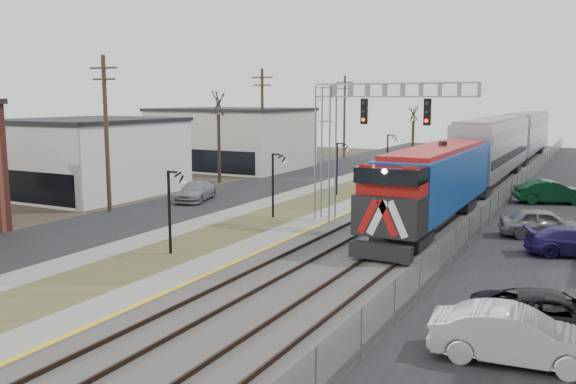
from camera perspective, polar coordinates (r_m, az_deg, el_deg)
The scene contains 21 objects.
street_west at distance 47.30m, azimuth -5.27°, elevation -0.14°, with size 7.00×120.00×0.04m, color black.
sidewalk at distance 45.04m, azimuth -0.45°, elevation -0.52°, with size 2.00×120.00×0.08m, color gray.
grass_median at distance 43.73m, azimuth 3.02°, elevation -0.83°, with size 4.00×120.00×0.06m, color #4D512B.
platform at distance 42.58m, azimuth 6.70°, elevation -1.02°, with size 2.00×120.00×0.24m, color gray.
ballast_bed at distance 41.11m, azimuth 13.22°, elevation -1.57°, with size 8.00×120.00×0.20m, color #595651.
platform_edge at distance 42.26m, azimuth 7.82°, elevation -0.94°, with size 0.24×120.00×0.01m, color gold.
track_near at distance 41.60m, azimuth 10.57°, elevation -1.12°, with size 1.58×120.00×0.15m.
track_far at distance 40.75m, azimuth 15.27°, elevation -1.49°, with size 1.58×120.00×0.15m.
train at distance 58.44m, azimuth 19.27°, elevation 3.93°, with size 3.00×63.05×5.33m.
signal_gantry at distance 34.68m, azimuth 6.15°, elevation 5.87°, with size 9.00×1.07×8.15m.
lampposts at distance 29.24m, azimuth -10.68°, elevation -1.86°, with size 0.14×62.14×4.00m.
utility_poles at distance 40.81m, azimuth -16.62°, elevation 5.15°, with size 0.28×80.28×10.00m.
fence at distance 40.19m, azimuth 19.06°, elevation -1.04°, with size 0.04×120.00×1.60m, color gray.
buildings_west at distance 45.20m, azimuth -23.16°, elevation 2.60°, with size 14.00×67.00×7.00m.
bare_trees at distance 50.87m, azimuth -4.03°, elevation 3.55°, with size 12.30×42.30×5.95m.
car_lot_b at distance 18.44m, azimuth 20.54°, elevation -12.61°, with size 1.62×4.65×1.53m, color silver.
car_lot_c at distance 20.71m, azimuth 23.74°, elevation -10.63°, with size 2.32×5.03×1.40m, color black.
car_lot_d at distance 31.47m, azimuth 25.30°, elevation -4.31°, with size 1.83×4.49×1.30m, color navy.
car_lot_e at distance 34.74m, azimuth 22.86°, elevation -2.78°, with size 1.82×4.54×1.55m, color gray.
car_lot_f at distance 46.32m, azimuth 23.42°, elevation -0.04°, with size 1.70×4.86×1.60m, color #0C3E1F.
car_street_b at distance 44.20m, azimuth -8.60°, elevation 0.04°, with size 1.92×4.71×1.37m, color gray.
Camera 1 is at (13.85, -4.25, 7.31)m, focal length 38.00 mm.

